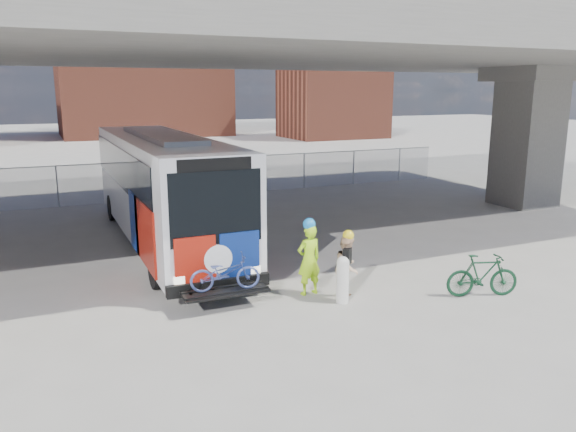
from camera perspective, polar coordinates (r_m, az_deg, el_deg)
ground at (r=16.13m, az=-2.15°, el=-5.51°), size 160.00×160.00×0.00m
bus at (r=19.04m, az=-12.66°, el=3.54°), size 2.67×12.97×3.69m
overpass at (r=19.16m, az=-7.05°, el=17.11°), size 40.00×16.00×7.95m
chainlink_fence at (r=27.07m, az=-11.84°, el=4.74°), size 30.00×0.06×30.00m
brick_buildings at (r=62.83m, az=-18.34°, el=12.40°), size 54.00×22.00×12.00m
smokestack at (r=72.36m, az=-8.77°, el=18.46°), size 2.20×2.20×25.00m
bollard at (r=13.63m, az=5.58°, el=-6.27°), size 0.30×0.30×1.16m
cyclist_hivis at (r=14.02m, az=2.14°, el=-4.28°), size 0.70×0.50×1.97m
cyclist_tan at (r=13.85m, az=6.07°, el=-5.11°), size 0.97×0.96×1.74m
bike_parked at (r=14.78m, az=19.14°, el=-5.73°), size 1.88×1.09×1.09m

